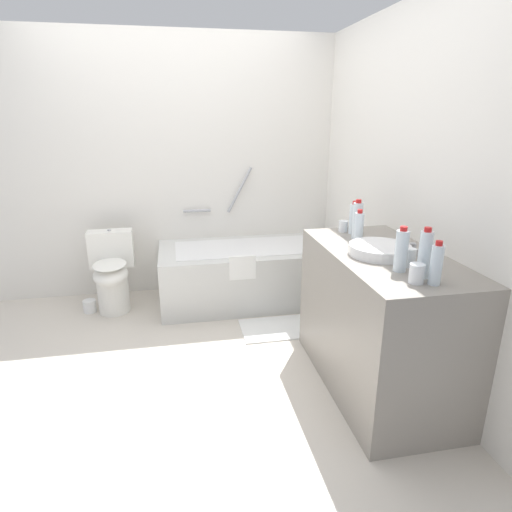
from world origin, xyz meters
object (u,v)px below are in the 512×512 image
sink_basin (380,250)px  bathtub (251,271)px  water_bottle_1 (401,250)px  water_bottle_3 (359,227)px  bath_mat (279,328)px  toilet_paper_roll (90,306)px  sink_faucet (412,248)px  drinking_glass_2 (410,258)px  water_bottle_0 (357,220)px  water_bottle_4 (436,264)px  drinking_glass_0 (417,274)px  toilet (112,273)px  water_bottle_2 (354,219)px  drinking_glass_1 (343,226)px  water_bottle_5 (425,254)px

sink_basin → bathtub: bearing=108.1°
water_bottle_1 → water_bottle_3: water_bottle_1 is taller
bath_mat → toilet_paper_roll: 1.68m
bathtub → sink_faucet: size_ratio=10.78×
water_bottle_1 → drinking_glass_2: 0.11m
sink_faucet → water_bottle_0: (-0.19, 0.35, 0.09)m
water_bottle_4 → drinking_glass_0: water_bottle_4 is taller
bathtub → drinking_glass_0: 2.08m
toilet → drinking_glass_0: (1.68, -1.93, 0.59)m
drinking_glass_0 → drinking_glass_2: 0.23m
water_bottle_2 → drinking_glass_1: 0.10m
water_bottle_0 → bath_mat: bearing=127.2°
water_bottle_5 → bath_mat: bearing=108.7°
water_bottle_1 → bathtub: bearing=104.8°
water_bottle_5 → water_bottle_2: bearing=90.4°
toilet → bathtub: bearing=87.8°
drinking_glass_2 → toilet_paper_roll: 2.75m
toilet → water_bottle_3: bearing=52.1°
water_bottle_2 → water_bottle_5: bearing=-89.6°
drinking_glass_0 → toilet_paper_roll: drinking_glass_0 is taller
water_bottle_2 → drinking_glass_0: water_bottle_2 is taller
water_bottle_1 → water_bottle_4: (0.07, -0.20, -0.01)m
drinking_glass_1 → water_bottle_3: bearing=-91.8°
bath_mat → water_bottle_0: bearing=-52.8°
drinking_glass_1 → sink_basin: bearing=-88.8°
water_bottle_0 → water_bottle_4: bearing=-87.5°
toilet → water_bottle_2: bearing=57.8°
drinking_glass_1 → toilet: bearing=150.3°
toilet → water_bottle_3: (1.69, -1.24, 0.64)m
water_bottle_2 → sink_faucet: bearing=-70.9°
drinking_glass_0 → water_bottle_0: bearing=87.2°
bathtub → bath_mat: size_ratio=2.69×
water_bottle_3 → water_bottle_5: (0.06, -0.63, 0.02)m
toilet → sink_basin: size_ratio=1.97×
sink_basin → water_bottle_3: water_bottle_3 is taller
bathtub → water_bottle_2: (0.52, -1.02, 0.71)m
sink_basin → sink_faucet: 0.20m
drinking_glass_0 → water_bottle_4: bearing=-23.5°
water_bottle_0 → water_bottle_2: water_bottle_0 is taller
toilet → sink_basin: (1.71, -1.49, 0.57)m
sink_basin → water_bottle_5: 0.39m
water_bottle_1 → drinking_glass_0: 0.18m
bath_mat → drinking_glass_0: bearing=-75.2°
water_bottle_3 → bath_mat: (-0.35, 0.59, -0.97)m
drinking_glass_1 → water_bottle_2: bearing=-49.6°
drinking_glass_1 → bath_mat: drinking_glass_1 is taller
water_bottle_1 → drinking_glass_0: size_ratio=2.48×
water_bottle_2 → water_bottle_5: 0.84m
sink_basin → water_bottle_0: water_bottle_0 is taller
bathtub → sink_faucet: (0.69, -1.49, 0.64)m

